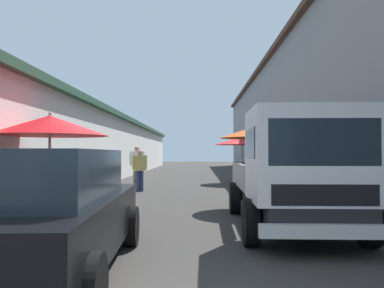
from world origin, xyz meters
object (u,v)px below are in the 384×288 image
Objects in this scene: vendor_by_crates at (140,168)px; vendor_in_shade at (137,163)px; fruit_stall_mid_lane at (261,144)px; fruit_stall_near_left at (51,135)px; fruit_stall_near_right at (243,146)px; delivery_truck at (298,175)px; hatchback_car at (41,212)px.

vendor_in_shade is (2.17, 0.46, 0.12)m from vendor_by_crates.
fruit_stall_near_left is at bearing 110.16° from fruit_stall_mid_lane.
vendor_in_shade is (-1.60, 4.64, -0.76)m from fruit_stall_near_right.
vendor_by_crates is (5.81, -0.97, -0.91)m from fruit_stall_near_left.
fruit_stall_mid_lane is 5.60m from vendor_by_crates.
vendor_by_crates is 0.90× the size of vendor_in_shade.
fruit_stall_near_left reaches higher than delivery_truck.
fruit_stall_mid_lane is 3.29m from delivery_truck.
fruit_stall_near_right is at bearing -47.91° from vendor_by_crates.
vendor_in_shade is (6.25, 4.22, -0.65)m from fruit_stall_mid_lane.
fruit_stall_mid_lane is 0.86× the size of fruit_stall_near_right.
vendor_in_shade is (11.59, 0.81, 0.25)m from hatchback_car.
fruit_stall_near_right reaches higher than delivery_truck.
fruit_stall_near_left is (-1.74, 4.73, 0.14)m from fruit_stall_mid_lane.
fruit_stall_near_right is 10.88m from fruit_stall_near_left.
fruit_stall_near_left is 1.44× the size of vendor_in_shade.
vendor_by_crates is at bearing 27.66° from delivery_truck.
fruit_stall_near_left is 5.09m from delivery_truck.
fruit_stall_near_right is 5.70m from vendor_by_crates.
hatchback_car is at bearing -159.89° from fruit_stall_near_left.
hatchback_car is (-3.60, -1.32, -1.04)m from fruit_stall_near_left.
fruit_stall_mid_lane is at bearing -145.98° from vendor_in_shade.
fruit_stall_near_right is at bearing -1.77° from delivery_truck.
delivery_truck is at bearing -178.60° from fruit_stall_mid_lane.
delivery_truck is (2.10, -3.49, 0.30)m from hatchback_car.
fruit_stall_near_left is at bearing 170.51° from vendor_by_crates.
vendor_in_shade is at bearing 34.02° from fruit_stall_mid_lane.
delivery_truck is at bearing 178.23° from fruit_stall_near_right.
hatchback_car is 2.36× the size of vendor_in_shade.
fruit_stall_mid_lane is 6.40m from hatchback_car.
fruit_stall_near_right is (7.85, -0.42, 0.11)m from fruit_stall_mid_lane.
fruit_stall_near_left is at bearing 72.66° from delivery_truck.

